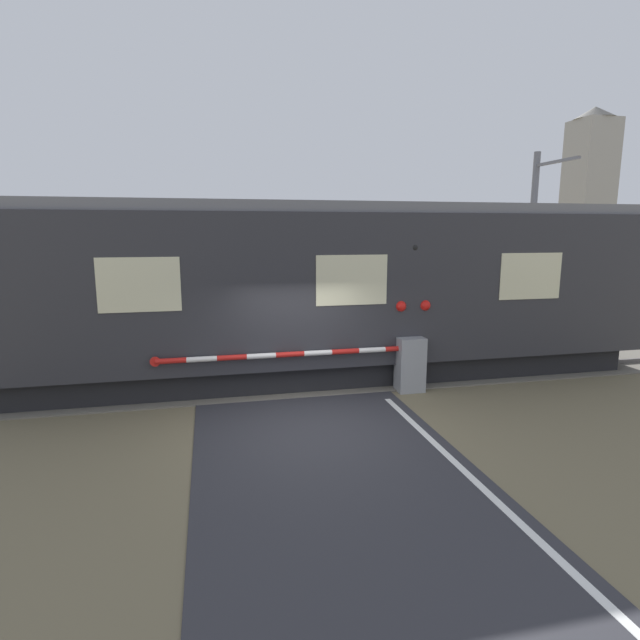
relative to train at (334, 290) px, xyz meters
name	(u,v)px	position (x,y,z in m)	size (l,w,h in m)	color
ground_plane	(311,425)	(-1.22, -3.08, -2.14)	(80.00, 80.00, 0.00)	#6B6047
track_bed	(286,377)	(-1.22, 0.00, -2.11)	(36.00, 3.20, 0.13)	#666056
train	(334,290)	(0.00, 0.00, 0.00)	(15.64, 3.01, 4.18)	black
crossing_barrier	(391,363)	(0.88, -1.60, -1.46)	(5.83, 0.44, 1.23)	gray
signal_post	(412,307)	(1.42, -1.44, -0.26)	(0.88, 0.26, 3.29)	gray
catenary_pole	(532,246)	(6.81, 2.07, 0.95)	(0.20, 1.90, 5.89)	slate
distant_building	(587,196)	(21.88, 17.75, 3.67)	(2.71, 2.71, 11.46)	#9E998E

